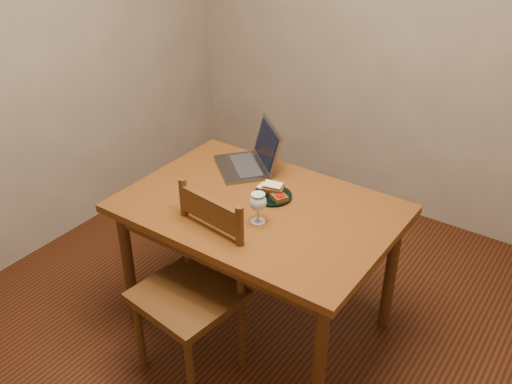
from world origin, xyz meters
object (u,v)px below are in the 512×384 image
Objects in this scene: plate at (272,196)px; laptop at (253,157)px; table at (259,220)px; chair at (191,283)px; milk_glass at (258,208)px.

laptop is at bearing 141.72° from plate.
chair is at bearing -100.69° from table.
chair reaches higher than plate.
laptop reaches higher than milk_glass.
milk_glass is 0.34× the size of laptop.
plate is (0.09, 0.53, 0.24)m from chair.
laptop is at bearing 109.70° from chair.
milk_glass is 0.54m from laptop.
chair reaches higher than table.
laptop reaches higher than plate.
plate is at bearing 106.86° from milk_glass.
laptop is (-0.33, 0.42, -0.01)m from milk_glass.
plate is (0.01, 0.10, 0.09)m from table.
table is at bearing -10.85° from laptop.
laptop reaches higher than chair.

